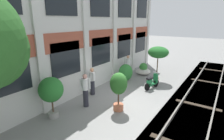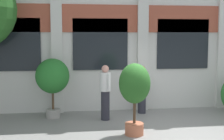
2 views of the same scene
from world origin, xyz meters
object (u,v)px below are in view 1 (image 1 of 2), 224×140
scooter_near_curb (151,82)px  potted_plant_low_pan (51,91)px  resident_by_doorway (92,81)px  topiary_hedge (126,73)px  potted_plant_wide_bowl (143,70)px  resident_near_plants (85,89)px  potted_plant_tall_urn (119,86)px  resident_watching_tracks (128,65)px  potted_plant_terracotta_small (158,53)px

scooter_near_curb → potted_plant_low_pan: bearing=171.2°
resident_by_doorway → topiary_hedge: (3.07, -0.40, -0.23)m
potted_plant_wide_bowl → resident_near_plants: resident_near_plants is taller
potted_plant_wide_bowl → potted_plant_tall_urn: 6.19m
scooter_near_curb → resident_watching_tracks: resident_watching_tracks is taller
potted_plant_tall_urn → topiary_hedge: potted_plant_tall_urn is taller
resident_near_plants → scooter_near_curb: bearing=132.6°
potted_plant_low_pan → resident_watching_tracks: 6.92m
resident_by_doorway → potted_plant_tall_urn: bearing=-77.0°
resident_near_plants → topiary_hedge: bearing=160.1°
potted_plant_terracotta_small → resident_by_doorway: (-4.34, 2.18, -1.14)m
potted_plant_tall_urn → resident_by_doorway: bearing=71.9°
potted_plant_tall_urn → potted_plant_terracotta_small: bearing=0.1°
potted_plant_wide_bowl → potted_plant_tall_urn: bearing=-166.5°
potted_plant_low_pan → resident_near_plants: (1.57, -0.47, -0.36)m
potted_plant_low_pan → resident_near_plants: potted_plant_low_pan is taller
potted_plant_wide_bowl → scooter_near_curb: (-2.54, -1.69, 0.10)m
potted_plant_terracotta_small → scooter_near_curb: (-1.64, -0.27, -1.54)m
resident_watching_tracks → potted_plant_low_pan: bearing=-29.7°
potted_plant_low_pan → topiary_hedge: bearing=-2.0°
potted_plant_tall_urn → resident_near_plants: potted_plant_tall_urn is taller
potted_plant_tall_urn → resident_near_plants: 1.66m
potted_plant_tall_urn → resident_by_doorway: (0.72, 2.19, -0.38)m
potted_plant_wide_bowl → scooter_near_curb: size_ratio=0.84×
potted_plant_tall_urn → topiary_hedge: (3.79, 1.79, -0.61)m
potted_plant_tall_urn → potted_plant_terracotta_small: 5.12m
scooter_near_curb → topiary_hedge: topiary_hedge is taller
potted_plant_tall_urn → potted_plant_terracotta_small: potted_plant_terracotta_small is taller
potted_plant_terracotta_small → resident_watching_tracks: potted_plant_terracotta_small is taller
resident_watching_tracks → resident_near_plants: resident_near_plants is taller
potted_plant_low_pan → resident_watching_tracks: size_ratio=1.14×
potted_plant_tall_urn → potted_plant_low_pan: potted_plant_tall_urn is taller
resident_watching_tracks → topiary_hedge: 1.08m
potted_plant_tall_urn → resident_by_doorway: size_ratio=1.17×
potted_plant_wide_bowl → resident_watching_tracks: resident_watching_tracks is taller
potted_plant_wide_bowl → potted_plant_terracotta_small: potted_plant_terracotta_small is taller
potted_plant_wide_bowl → potted_plant_low_pan: 8.17m
resident_near_plants → potted_plant_terracotta_small: bearing=141.5°
scooter_near_curb → resident_by_doorway: resident_by_doorway is taller
topiary_hedge → potted_plant_terracotta_small: bearing=-54.5°
resident_by_doorway → resident_watching_tracks: (4.05, -0.03, 0.03)m
potted_plant_wide_bowl → potted_plant_tall_urn: (-5.96, -1.43, 0.88)m
potted_plant_terracotta_small → resident_by_doorway: potted_plant_terracotta_small is taller
potted_plant_low_pan → potted_plant_terracotta_small: size_ratio=0.76×
potted_plant_terracotta_small → potted_plant_wide_bowl: bearing=57.7°
resident_by_doorway → resident_near_plants: bearing=-121.7°
resident_near_plants → potted_plant_wide_bowl: bearing=155.8°
potted_plant_low_pan → resident_by_doorway: size_ratio=1.17×
potted_plant_terracotta_small → scooter_near_curb: potted_plant_terracotta_small is taller
potted_plant_low_pan → topiary_hedge: 5.97m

